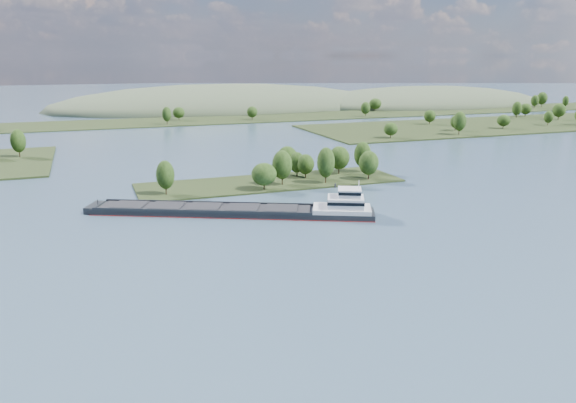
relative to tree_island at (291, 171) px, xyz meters
name	(u,v)px	position (x,y,z in m)	size (l,w,h in m)	color
ground	(337,227)	(-8.04, -59.22, -4.32)	(1800.00, 1800.00, 0.00)	#384F61
tree_island	(291,171)	(0.00, 0.00, 0.00)	(100.00, 32.14, 14.83)	black
right_bank	(526,123)	(223.24, 120.30, -3.33)	(320.00, 90.00, 15.61)	black
back_shoreline	(189,120)	(1.12, 220.60, -3.63)	(900.00, 60.00, 15.09)	black
hill_east	(425,104)	(251.96, 290.78, -4.32)	(260.00, 140.00, 36.00)	#3D4A32
hill_west	(224,108)	(51.96, 320.78, -4.32)	(320.00, 160.00, 44.00)	#3D4A32
cargo_barge	(250,210)	(-27.64, -38.27, -2.81)	(84.72, 46.79, 11.98)	black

